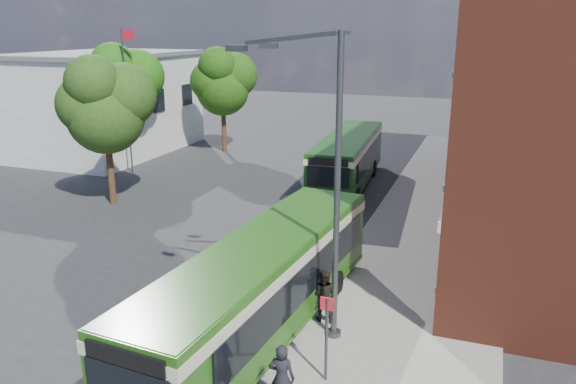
% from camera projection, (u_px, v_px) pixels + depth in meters
% --- Properties ---
extents(ground, '(120.00, 120.00, 0.00)m').
position_uv_depth(ground, '(211.00, 286.00, 20.47)').
color(ground, '#2A2A2C').
rests_on(ground, ground).
extents(pavement, '(6.00, 48.00, 0.15)m').
position_uv_depth(pavement, '(432.00, 234.00, 25.34)').
color(pavement, gray).
rests_on(pavement, ground).
extents(kerb_line, '(0.12, 48.00, 0.01)m').
position_uv_depth(kerb_line, '(366.00, 228.00, 26.37)').
color(kerb_line, beige).
rests_on(kerb_line, ground).
extents(white_building, '(9.40, 13.40, 7.30)m').
position_uv_depth(white_building, '(106.00, 103.00, 41.59)').
color(white_building, beige).
rests_on(white_building, ground).
extents(flagpole, '(0.95, 0.10, 9.00)m').
position_uv_depth(flagpole, '(127.00, 96.00, 34.89)').
color(flagpole, '#3B3E40').
rests_on(flagpole, ground).
extents(street_lamp, '(2.96, 2.38, 9.00)m').
position_uv_depth(street_lamp, '(325.00, 186.00, 15.72)').
color(street_lamp, '#3B3E40').
rests_on(street_lamp, ground).
extents(bus_stop_sign, '(0.35, 0.08, 2.52)m').
position_uv_depth(bus_stop_sign, '(326.00, 334.00, 14.41)').
color(bus_stop_sign, '#3B3E40').
rests_on(bus_stop_sign, ground).
extents(bus_front, '(3.50, 12.31, 3.02)m').
position_uv_depth(bus_front, '(262.00, 280.00, 16.73)').
color(bus_front, '#215412').
rests_on(bus_front, ground).
extents(bus_rear, '(3.32, 11.32, 3.02)m').
position_uv_depth(bus_rear, '(348.00, 156.00, 32.79)').
color(bus_rear, '#1A4C16').
rests_on(bus_rear, ground).
extents(pedestrian_a, '(0.70, 0.50, 1.77)m').
position_uv_depth(pedestrian_a, '(282.00, 378.00, 13.37)').
color(pedestrian_a, black).
rests_on(pedestrian_a, pavement).
extents(pedestrian_b, '(0.88, 0.70, 1.73)m').
position_uv_depth(pedestrian_b, '(324.00, 295.00, 17.56)').
color(pedestrian_b, black).
rests_on(pedestrian_b, pavement).
extents(tree_left, '(4.63, 4.40, 7.81)m').
position_uv_depth(tree_left, '(105.00, 104.00, 28.45)').
color(tree_left, '#3D2416').
rests_on(tree_left, ground).
extents(tree_mid, '(4.84, 4.60, 8.17)m').
position_uv_depth(tree_mid, '(122.00, 83.00, 36.46)').
color(tree_mid, '#3D2416').
rests_on(tree_mid, ground).
extents(tree_right, '(4.59, 4.36, 7.75)m').
position_uv_depth(tree_right, '(223.00, 81.00, 41.01)').
color(tree_right, '#3D2416').
rests_on(tree_right, ground).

